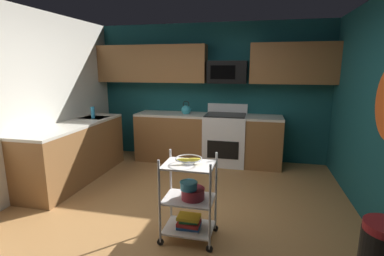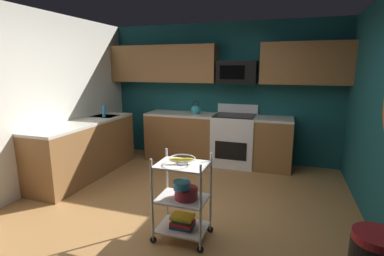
{
  "view_description": "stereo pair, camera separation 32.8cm",
  "coord_description": "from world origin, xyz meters",
  "px_view_note": "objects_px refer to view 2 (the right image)",
  "views": [
    {
      "loc": [
        0.93,
        -3.13,
        1.79
      ],
      "look_at": [
        0.13,
        0.27,
        1.05
      ],
      "focal_mm": 26.93,
      "sensor_mm": 36.0,
      "label": 1
    },
    {
      "loc": [
        1.24,
        -3.04,
        1.79
      ],
      "look_at": [
        0.13,
        0.27,
        1.05
      ],
      "focal_mm": 26.93,
      "sensor_mm": 36.0,
      "label": 2
    }
  ],
  "objects_px": {
    "rolling_cart": "(182,198)",
    "book_stack": "(183,221)",
    "mixing_bowl_large": "(186,193)",
    "mixing_bowl_small": "(182,185)",
    "microwave": "(237,72)",
    "dish_soap_bottle": "(104,111)",
    "oven_range": "(234,139)",
    "fruit_bowl": "(182,159)",
    "kettle": "(196,110)"
  },
  "relations": [
    {
      "from": "oven_range",
      "to": "rolling_cart",
      "type": "relative_size",
      "value": 1.2
    },
    {
      "from": "oven_range",
      "to": "fruit_bowl",
      "type": "xyz_separation_m",
      "value": [
        -0.08,
        -2.55,
        0.4
      ]
    },
    {
      "from": "rolling_cart",
      "to": "mixing_bowl_large",
      "type": "bearing_deg",
      "value": -0.0
    },
    {
      "from": "mixing_bowl_small",
      "to": "kettle",
      "type": "distance_m",
      "value": 2.7
    },
    {
      "from": "microwave",
      "to": "dish_soap_bottle",
      "type": "distance_m",
      "value": 2.49
    },
    {
      "from": "mixing_bowl_large",
      "to": "kettle",
      "type": "relative_size",
      "value": 0.95
    },
    {
      "from": "rolling_cart",
      "to": "book_stack",
      "type": "relative_size",
      "value": 3.68
    },
    {
      "from": "rolling_cart",
      "to": "dish_soap_bottle",
      "type": "distance_m",
      "value": 2.79
    },
    {
      "from": "fruit_bowl",
      "to": "book_stack",
      "type": "relative_size",
      "value": 1.1
    },
    {
      "from": "microwave",
      "to": "dish_soap_bottle",
      "type": "relative_size",
      "value": 3.5
    },
    {
      "from": "dish_soap_bottle",
      "to": "book_stack",
      "type": "bearing_deg",
      "value": -38.77
    },
    {
      "from": "microwave",
      "to": "book_stack",
      "type": "xyz_separation_m",
      "value": [
        -0.07,
        -2.65,
        -1.51
      ]
    },
    {
      "from": "fruit_bowl",
      "to": "book_stack",
      "type": "height_order",
      "value": "fruit_bowl"
    },
    {
      "from": "microwave",
      "to": "mixing_bowl_large",
      "type": "relative_size",
      "value": 2.78
    },
    {
      "from": "rolling_cart",
      "to": "fruit_bowl",
      "type": "bearing_deg",
      "value": -135.0
    },
    {
      "from": "oven_range",
      "to": "book_stack",
      "type": "xyz_separation_m",
      "value": [
        -0.08,
        -2.55,
        -0.29
      ]
    },
    {
      "from": "mixing_bowl_large",
      "to": "mixing_bowl_small",
      "type": "height_order",
      "value": "mixing_bowl_small"
    },
    {
      "from": "mixing_bowl_small",
      "to": "book_stack",
      "type": "height_order",
      "value": "mixing_bowl_small"
    },
    {
      "from": "mixing_bowl_large",
      "to": "dish_soap_bottle",
      "type": "relative_size",
      "value": 1.26
    },
    {
      "from": "microwave",
      "to": "fruit_bowl",
      "type": "height_order",
      "value": "microwave"
    },
    {
      "from": "book_stack",
      "to": "oven_range",
      "type": "bearing_deg",
      "value": 88.31
    },
    {
      "from": "rolling_cart",
      "to": "kettle",
      "type": "relative_size",
      "value": 3.47
    },
    {
      "from": "oven_range",
      "to": "mixing_bowl_large",
      "type": "relative_size",
      "value": 4.37
    },
    {
      "from": "fruit_bowl",
      "to": "dish_soap_bottle",
      "type": "bearing_deg",
      "value": 141.23
    },
    {
      "from": "oven_range",
      "to": "mixing_bowl_small",
      "type": "height_order",
      "value": "oven_range"
    },
    {
      "from": "oven_range",
      "to": "mixing_bowl_small",
      "type": "relative_size",
      "value": 6.04
    },
    {
      "from": "rolling_cart",
      "to": "fruit_bowl",
      "type": "relative_size",
      "value": 3.36
    },
    {
      "from": "book_stack",
      "to": "mixing_bowl_large",
      "type": "bearing_deg",
      "value": -0.0
    },
    {
      "from": "mixing_bowl_large",
      "to": "mixing_bowl_small",
      "type": "bearing_deg",
      "value": -132.18
    },
    {
      "from": "kettle",
      "to": "mixing_bowl_small",
      "type": "bearing_deg",
      "value": -75.17
    },
    {
      "from": "mixing_bowl_small",
      "to": "book_stack",
      "type": "relative_size",
      "value": 0.73
    },
    {
      "from": "rolling_cart",
      "to": "kettle",
      "type": "xyz_separation_m",
      "value": [
        -0.68,
        2.54,
        0.54
      ]
    },
    {
      "from": "book_stack",
      "to": "dish_soap_bottle",
      "type": "xyz_separation_m",
      "value": [
        -2.13,
        1.71,
        0.83
      ]
    },
    {
      "from": "oven_range",
      "to": "microwave",
      "type": "height_order",
      "value": "microwave"
    },
    {
      "from": "microwave",
      "to": "mixing_bowl_small",
      "type": "xyz_separation_m",
      "value": [
        -0.07,
        -2.69,
        -1.08
      ]
    },
    {
      "from": "book_stack",
      "to": "mixing_bowl_small",
      "type": "bearing_deg",
      "value": -78.8
    },
    {
      "from": "oven_range",
      "to": "dish_soap_bottle",
      "type": "xyz_separation_m",
      "value": [
        -2.21,
        -0.83,
        0.54
      ]
    },
    {
      "from": "microwave",
      "to": "kettle",
      "type": "bearing_deg",
      "value": -171.77
    },
    {
      "from": "fruit_bowl",
      "to": "kettle",
      "type": "bearing_deg",
      "value": 104.88
    },
    {
      "from": "oven_range",
      "to": "rolling_cart",
      "type": "height_order",
      "value": "oven_range"
    },
    {
      "from": "rolling_cart",
      "to": "mixing_bowl_small",
      "type": "xyz_separation_m",
      "value": [
        0.01,
        -0.04,
        0.17
      ]
    },
    {
      "from": "oven_range",
      "to": "mixing_bowl_large",
      "type": "bearing_deg",
      "value": -90.73
    },
    {
      "from": "rolling_cart",
      "to": "kettle",
      "type": "distance_m",
      "value": 2.69
    },
    {
      "from": "oven_range",
      "to": "kettle",
      "type": "xyz_separation_m",
      "value": [
        -0.75,
        -0.0,
        0.52
      ]
    },
    {
      "from": "fruit_bowl",
      "to": "book_stack",
      "type": "bearing_deg",
      "value": 45.0
    },
    {
      "from": "mixing_bowl_large",
      "to": "kettle",
      "type": "height_order",
      "value": "kettle"
    },
    {
      "from": "mixing_bowl_small",
      "to": "kettle",
      "type": "bearing_deg",
      "value": 104.83
    },
    {
      "from": "microwave",
      "to": "oven_range",
      "type": "bearing_deg",
      "value": -89.74
    },
    {
      "from": "mixing_bowl_large",
      "to": "book_stack",
      "type": "xyz_separation_m",
      "value": [
        -0.04,
        0.0,
        -0.33
      ]
    },
    {
      "from": "rolling_cart",
      "to": "book_stack",
      "type": "height_order",
      "value": "rolling_cart"
    }
  ]
}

